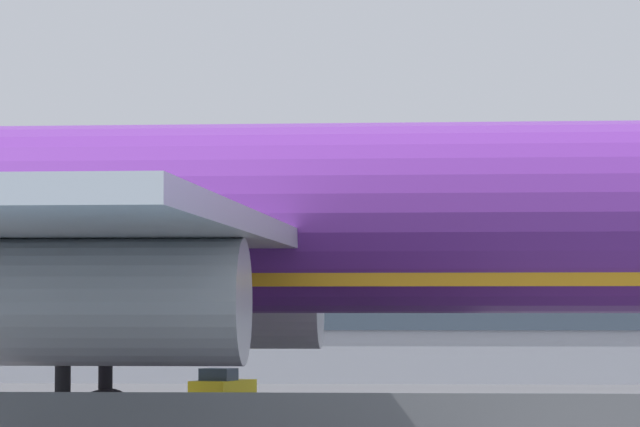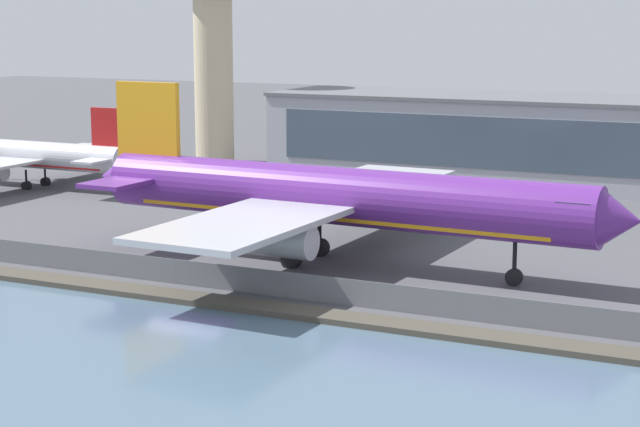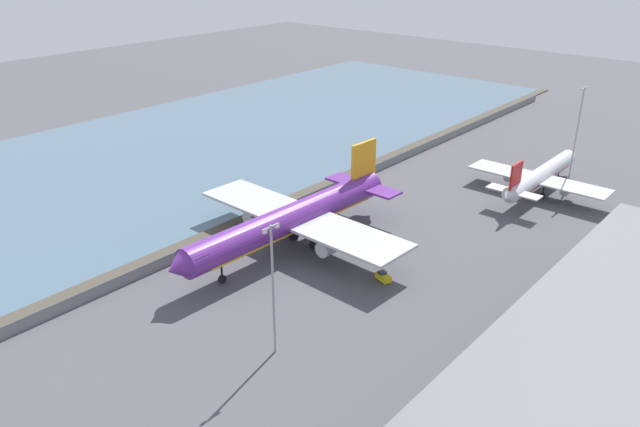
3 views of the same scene
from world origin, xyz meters
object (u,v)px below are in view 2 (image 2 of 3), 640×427
at_px(passenger_jet_silver, 24,155).
at_px(control_tower, 213,32).
at_px(baggage_tug, 399,219).
at_px(cargo_jet_purple, 331,198).

bearing_deg(passenger_jet_silver, control_tower, 72.21).
xyz_separation_m(passenger_jet_silver, baggage_tug, (59.23, -4.21, -3.75)).
distance_m(passenger_jet_silver, control_tower, 39.83).
relative_size(cargo_jet_purple, passenger_jet_silver, 1.47).
distance_m(cargo_jet_purple, passenger_jet_silver, 65.38).
height_order(passenger_jet_silver, control_tower, control_tower).
bearing_deg(control_tower, passenger_jet_silver, -107.79).
bearing_deg(baggage_tug, passenger_jet_silver, 175.93).
height_order(cargo_jet_purple, baggage_tug, cargo_jet_purple).
height_order(baggage_tug, control_tower, control_tower).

